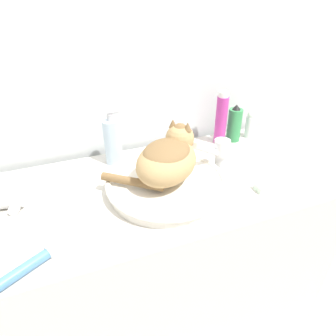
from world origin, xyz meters
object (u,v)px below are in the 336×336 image
at_px(shampoo_bottle_tall, 221,119).
at_px(soap_bar, 267,186).
at_px(deodorant_stick, 250,124).
at_px(soap_pump_bottle, 113,142).
at_px(cream_tube, 23,270).
at_px(cat, 168,157).
at_px(hair_dryer, 0,199).
at_px(spray_bottle_trigger, 234,124).
at_px(faucet, 219,153).

bearing_deg(shampoo_bottle_tall, soap_bar, -93.44).
relative_size(deodorant_stick, soap_pump_bottle, 0.60).
distance_m(soap_pump_bottle, cream_tube, 0.56).
relative_size(cat, deodorant_stick, 2.80).
bearing_deg(hair_dryer, shampoo_bottle_tall, -157.36).
distance_m(deodorant_stick, spray_bottle_trigger, 0.09).
bearing_deg(faucet, cream_tube, 8.26).
distance_m(spray_bottle_trigger, cream_tube, 0.98).
bearing_deg(shampoo_bottle_tall, soap_pump_bottle, 180.00).
bearing_deg(cream_tube, deodorant_stick, 24.92).
relative_size(faucet, spray_bottle_trigger, 0.98).
xyz_separation_m(faucet, soap_bar, (0.10, -0.17, -0.07)).
height_order(spray_bottle_trigger, cream_tube, spray_bottle_trigger).
height_order(cream_tube, hair_dryer, hair_dryer).
xyz_separation_m(faucet, deodorant_stick, (0.28, 0.20, -0.01)).
relative_size(cat, faucet, 2.21).
height_order(shampoo_bottle_tall, deodorant_stick, shampoo_bottle_tall).
height_order(faucet, soap_pump_bottle, soap_pump_bottle).
relative_size(faucet, soap_pump_bottle, 0.76).
xyz_separation_m(spray_bottle_trigger, cream_tube, (-0.87, -0.44, -0.06)).
bearing_deg(soap_pump_bottle, soap_bar, -39.53).
xyz_separation_m(spray_bottle_trigger, hair_dryer, (-0.93, -0.14, -0.04)).
xyz_separation_m(cream_tube, soap_bar, (0.77, 0.07, -0.00)).
height_order(shampoo_bottle_tall, soap_bar, shampoo_bottle_tall).
distance_m(deodorant_stick, soap_bar, 0.41).
relative_size(deodorant_stick, spray_bottle_trigger, 0.77).
bearing_deg(faucet, soap_pump_bottle, -41.37).
distance_m(cat, hair_dryer, 0.54).
distance_m(faucet, deodorant_stick, 0.34).
distance_m(hair_dryer, soap_bar, 0.87).
relative_size(faucet, soap_bar, 1.94).
height_order(faucet, cream_tube, faucet).
relative_size(faucet, cream_tube, 0.97).
xyz_separation_m(cat, shampoo_bottle_tall, (0.34, 0.24, -0.01)).
xyz_separation_m(shampoo_bottle_tall, cream_tube, (-0.80, -0.44, -0.10)).
relative_size(deodorant_stick, cream_tube, 0.77).
relative_size(soap_pump_bottle, hair_dryer, 1.26).
bearing_deg(soap_bar, cream_tube, -174.59).
bearing_deg(deodorant_stick, shampoo_bottle_tall, -180.00).
bearing_deg(cat, soap_pump_bottle, 78.46).
distance_m(deodorant_stick, hair_dryer, 1.03).
distance_m(faucet, soap_pump_bottle, 0.40).
bearing_deg(spray_bottle_trigger, shampoo_bottle_tall, -180.00).
bearing_deg(soap_bar, hair_dryer, 164.83).
xyz_separation_m(cat, hair_dryer, (-0.53, 0.10, -0.09)).
height_order(cat, spray_bottle_trigger, cat).
bearing_deg(deodorant_stick, spray_bottle_trigger, 180.00).
distance_m(faucet, hair_dryer, 0.75).
relative_size(deodorant_stick, soap_bar, 1.53).
bearing_deg(deodorant_stick, hair_dryer, -172.11).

